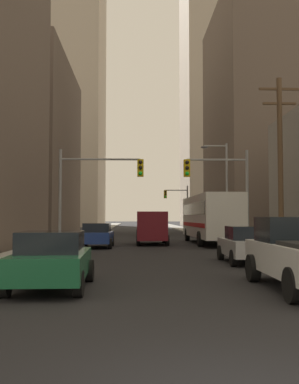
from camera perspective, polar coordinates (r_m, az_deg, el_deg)
name	(u,v)px	position (r m, az deg, el deg)	size (l,w,h in m)	color
sidewalk_left	(90,233)	(54.86, -7.31, -5.00)	(2.62, 160.00, 0.15)	#9E9E99
sidewalk_right	(199,233)	(55.13, 6.08, -5.00)	(2.62, 160.00, 0.15)	#9E9E99
city_bus	(210,217)	(33.27, 7.48, -3.04)	(2.68, 11.53, 3.40)	silver
cargo_van_maroon	(152,226)	(32.23, 0.30, -4.21)	(2.16, 5.25, 2.26)	maroon
sedan_green	(52,260)	(12.59, -11.97, -8.18)	(1.95, 4.26, 1.52)	#195938
sedan_silver	(247,244)	(19.66, 12.00, -6.34)	(1.95, 4.23, 1.52)	#B7BABF
sedan_blue	(97,235)	(29.03, -6.48, -5.33)	(1.95, 4.24, 1.52)	navy
sedan_grey	(146,228)	(46.74, -0.42, -4.51)	(1.95, 4.22, 1.52)	slate
traffic_signal_near_left	(97,181)	(28.00, -6.47, 1.41)	(5.12, 0.44, 6.00)	gray
traffic_signal_near_right	(220,182)	(28.38, 8.65, 1.26)	(3.97, 0.44, 6.00)	gray
traffic_signal_far_right	(177,201)	(60.00, 3.46, -1.10)	(3.16, 0.44, 6.00)	gray
utility_pole_right	(280,160)	(25.82, 15.86, 3.88)	(2.20, 0.28, 9.44)	brown
street_lamp_right	(223,183)	(35.26, 9.05, 1.15)	(2.05, 0.32, 7.50)	gray
building_left_far_tower	(46,57)	(106.16, -12.68, 15.95)	(24.55, 23.00, 72.93)	#B7A893
building_right_mid_block	(281,120)	(55.76, 15.92, 8.53)	(15.11, 19.29, 26.09)	#66564C
building_right_far_highrise	(236,70)	(99.45, 10.64, 14.58)	(21.50, 18.53, 64.11)	#B7A893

